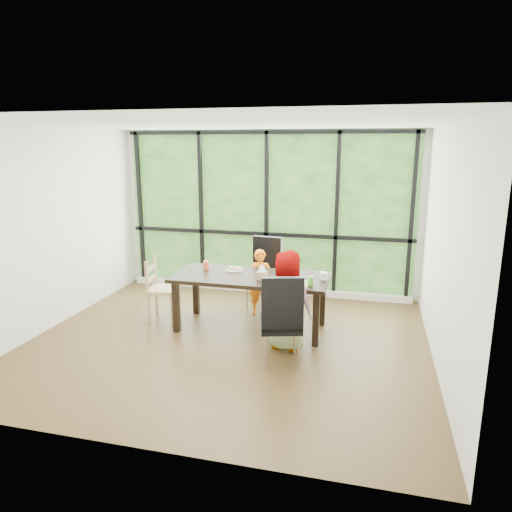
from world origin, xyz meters
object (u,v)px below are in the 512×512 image
at_px(child_toddler, 260,282).
at_px(plate_near, 289,283).
at_px(chair_window_leather, 263,274).
at_px(white_mug, 324,276).
at_px(chair_interior_leather, 281,318).
at_px(child_older, 288,301).
at_px(plate_far, 234,270).
at_px(green_cup, 310,281).
at_px(tissue_box, 262,275).
at_px(dining_table, 251,302).
at_px(orange_cup, 206,265).
at_px(chair_end_beech, 163,289).

height_order(child_toddler, plate_near, child_toddler).
distance_m(chair_window_leather, white_mug, 1.32).
bearing_deg(chair_interior_leather, child_older, -108.53).
xyz_separation_m(chair_window_leather, plate_far, (-0.26, -0.66, 0.22)).
relative_size(green_cup, tissue_box, 0.93).
distance_m(dining_table, plate_far, 0.52).
height_order(chair_interior_leather, child_older, child_older).
relative_size(child_older, green_cup, 10.87).
bearing_deg(dining_table, tissue_box, -35.42).
distance_m(child_toddler, child_older, 1.25).
xyz_separation_m(dining_table, plate_far, (-0.29, 0.21, 0.38)).
bearing_deg(white_mug, orange_cup, 176.07).
xyz_separation_m(dining_table, chair_interior_leather, (0.60, -0.91, 0.17)).
bearing_deg(chair_window_leather, dining_table, -81.02).
bearing_deg(tissue_box, child_older, -42.40).
relative_size(chair_end_beech, child_toddler, 0.92).
distance_m(child_older, white_mug, 0.70).
xyz_separation_m(chair_interior_leather, plate_near, (-0.03, 0.70, 0.22)).
bearing_deg(green_cup, dining_table, 163.53).
height_order(child_toddler, child_older, child_older).
height_order(chair_window_leather, plate_far, chair_window_leather).
bearing_deg(green_cup, chair_window_leather, 127.91).
distance_m(child_toddler, green_cup, 1.20).
bearing_deg(white_mug, chair_window_leather, 140.87).
bearing_deg(chair_interior_leather, child_toddler, -84.19).
height_order(chair_interior_leather, green_cup, chair_interior_leather).
xyz_separation_m(child_toddler, plate_far, (-0.29, -0.35, 0.27)).
bearing_deg(tissue_box, chair_interior_leather, -62.45).
bearing_deg(plate_far, chair_end_beech, -170.15).
height_order(chair_window_leather, tissue_box, chair_window_leather).
distance_m(chair_window_leather, green_cup, 1.44).
relative_size(dining_table, green_cup, 18.09).
bearing_deg(child_older, white_mug, -111.14).
bearing_deg(child_older, chair_interior_leather, 98.36).
xyz_separation_m(chair_window_leather, green_cup, (0.87, -1.12, 0.27)).
bearing_deg(orange_cup, child_toddler, 29.18).
height_order(child_older, plate_near, child_older).
bearing_deg(white_mug, plate_far, 173.09).
bearing_deg(plate_far, tissue_box, -35.58).
relative_size(child_older, orange_cup, 10.53).
relative_size(dining_table, plate_near, 8.50).
bearing_deg(green_cup, plate_far, 158.00).
height_order(dining_table, chair_interior_leather, chair_interior_leather).
bearing_deg(chair_interior_leather, chair_window_leather, -86.79).
bearing_deg(dining_table, plate_far, 144.32).
bearing_deg(chair_interior_leather, plate_near, -103.93).
bearing_deg(orange_cup, green_cup, -15.23).
bearing_deg(orange_cup, tissue_box, -18.95).
bearing_deg(chair_interior_leather, white_mug, -127.25).
distance_m(chair_window_leather, chair_end_beech, 1.52).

